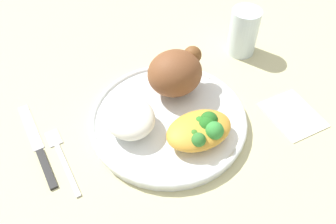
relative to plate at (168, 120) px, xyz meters
name	(u,v)px	position (x,y,z in m)	size (l,w,h in m)	color
ground_plane	(168,123)	(0.00, 0.00, -0.01)	(2.00, 2.00, 0.00)	#C5C191
plate	(168,120)	(0.00, 0.00, 0.00)	(0.27, 0.27, 0.02)	white
roasted_chicken	(176,72)	(0.04, 0.05, 0.05)	(0.11, 0.09, 0.08)	brown
rice_pile	(130,117)	(-0.07, 0.01, 0.03)	(0.08, 0.09, 0.04)	white
mac_cheese_with_broccoli	(201,129)	(0.03, -0.06, 0.03)	(0.11, 0.08, 0.04)	gold
fork	(62,157)	(-0.18, 0.01, -0.01)	(0.02, 0.14, 0.01)	#B2B2B7
knife	(39,149)	(-0.21, 0.04, -0.01)	(0.03, 0.19, 0.01)	black
water_glass	(243,32)	(0.23, 0.11, 0.04)	(0.06, 0.06, 0.10)	silver
napkin	(293,114)	(0.21, -0.08, -0.01)	(0.08, 0.10, 0.00)	white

